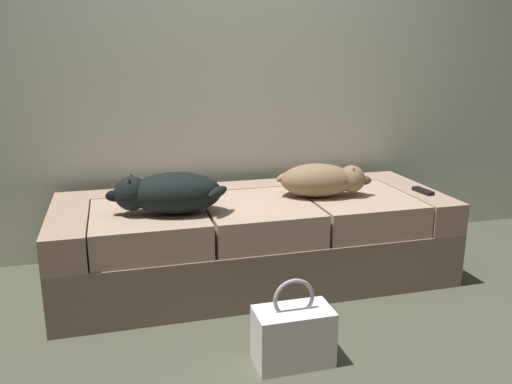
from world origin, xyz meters
The scene contains 6 objects.
back_wall centered at (0.00, 1.66, 1.40)m, with size 6.40×0.10×2.80m, color silver.
couch centered at (0.00, 1.07, 0.23)m, with size 2.16×0.85×0.47m.
dog_dark centered at (-0.48, 0.91, 0.58)m, with size 0.62×0.33×0.21m.
dog_tan centered at (0.39, 1.01, 0.57)m, with size 0.55×0.31×0.19m.
tv_remote centered at (0.97, 0.93, 0.48)m, with size 0.04×0.15×0.02m, color black.
handbag centered at (-0.06, 0.20, 0.13)m, with size 0.32×0.18×0.38m.
Camera 1 is at (-0.73, -1.65, 1.26)m, focal length 37.06 mm.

